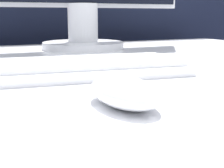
{
  "coord_description": "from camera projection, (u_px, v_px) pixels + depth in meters",
  "views": [
    {
      "loc": [
        -0.11,
        -0.46,
        0.85
      ],
      "look_at": [
        0.04,
        -0.14,
        0.77
      ],
      "focal_mm": 50.0,
      "sensor_mm": 36.0,
      "label": 1
    }
  ],
  "objects": [
    {
      "name": "partition_panel",
      "position": [
        11.0,
        81.0,
        1.16
      ],
      "size": [
        5.0,
        0.03,
        1.21
      ],
      "color": "black",
      "rests_on": "ground_plane"
    },
    {
      "name": "keyboard",
      "position": [
        73.0,
        68.0,
        0.51
      ],
      "size": [
        0.38,
        0.19,
        0.02
      ],
      "rotation": [
        0.0,
        0.0,
        -0.11
      ],
      "color": "white",
      "rests_on": "desk"
    },
    {
      "name": "computer_mouse_near",
      "position": [
        124.0,
        92.0,
        0.33
      ],
      "size": [
        0.07,
        0.11,
        0.03
      ],
      "rotation": [
        0.0,
        0.0,
        0.08
      ],
      "color": "white",
      "rests_on": "desk"
    }
  ]
}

